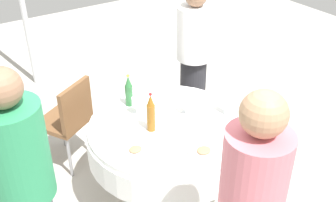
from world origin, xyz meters
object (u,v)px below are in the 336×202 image
wine_glass_inner (136,103)px  plate_far (135,151)px  wine_glass_south (185,103)px  plate_rear (204,152)px  bottle_amber_right (151,113)px  dining_table (168,140)px  chair_mid (69,117)px  person_front (27,194)px  plate_east (190,127)px  bottle_green_front (129,91)px  plate_north (117,130)px  bottle_clear_outer (229,100)px  person_right (194,60)px

wine_glass_inner → plate_far: (0.26, 0.43, -0.09)m
wine_glass_south → plate_rear: bearing=68.6°
bottle_amber_right → wine_glass_inner: size_ratio=2.16×
dining_table → chair_mid: bearing=-59.6°
person_front → plate_east: bearing=-96.7°
dining_table → bottle_green_front: 0.52m
plate_north → chair_mid: (0.13, -0.71, -0.23)m
plate_north → person_front: bearing=29.5°
wine_glass_south → person_front: size_ratio=0.08×
bottle_green_front → wine_glass_south: 0.48m
plate_rear → person_front: bearing=-5.8°
dining_table → bottle_amber_right: bearing=-5.2°
bottle_clear_outer → plate_north: 0.91m
wine_glass_south → plate_rear: wine_glass_south is taller
bottle_green_front → wine_glass_south: bearing=130.9°
bottle_amber_right → bottle_clear_outer: (-0.63, 0.16, -0.01)m
wine_glass_inner → plate_far: bearing=58.9°
person_front → dining_table: bearing=-90.0°
plate_rear → person_front: (1.19, -0.12, 0.14)m
wine_glass_south → person_right: size_ratio=0.08×
bottle_clear_outer → plate_far: size_ratio=1.40×
plate_east → bottle_amber_right: bearing=-28.2°
dining_table → plate_east: bearing=132.4°
plate_far → person_right: 1.42m
bottle_green_front → wine_glass_inner: bearing=83.5°
bottle_amber_right → person_right: (-0.91, -0.67, -0.08)m
person_front → chair_mid: size_ratio=1.95×
bottle_clear_outer → plate_east: size_ratio=1.27×
bottle_green_front → wine_glass_south: size_ratio=2.15×
bottle_amber_right → bottle_green_front: bearing=-95.4°
wine_glass_south → person_right: person_right is taller
wine_glass_inner → bottle_clear_outer: bearing=145.4°
bottle_amber_right → plate_far: bearing=35.7°
wine_glass_inner → chair_mid: (0.38, -0.58, -0.33)m
wine_glass_south → plate_east: bearing=64.1°
wine_glass_inner → person_right: 0.98m
bottle_green_front → person_front: bearing=34.5°
plate_far → chair_mid: size_ratio=0.24×
plate_east → plate_north: (0.49, -0.27, 0.00)m
dining_table → plate_north: bearing=-20.7°
bottle_amber_right → plate_rear: size_ratio=1.39×
bottle_green_front → chair_mid: bottle_green_front is taller
plate_rear → plate_east: bearing=-108.6°
plate_east → person_front: (1.30, 0.19, 0.15)m
wine_glass_south → plate_east: (0.09, 0.19, -0.09)m
person_right → chair_mid: (1.27, -0.17, -0.29)m
bottle_clear_outer → plate_far: bearing=0.6°
bottle_clear_outer → wine_glass_south: size_ratio=2.22×
bottle_clear_outer → bottle_green_front: bearing=-43.9°
plate_far → bottle_clear_outer: bearing=-179.4°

